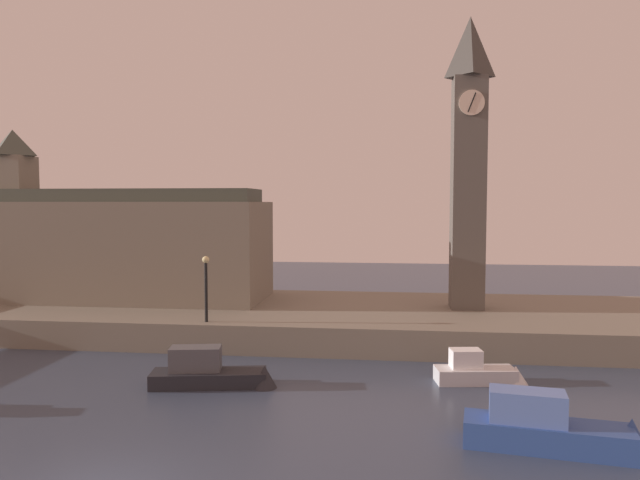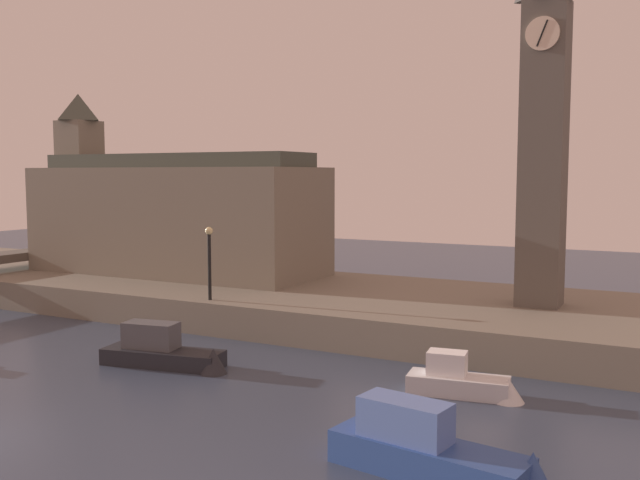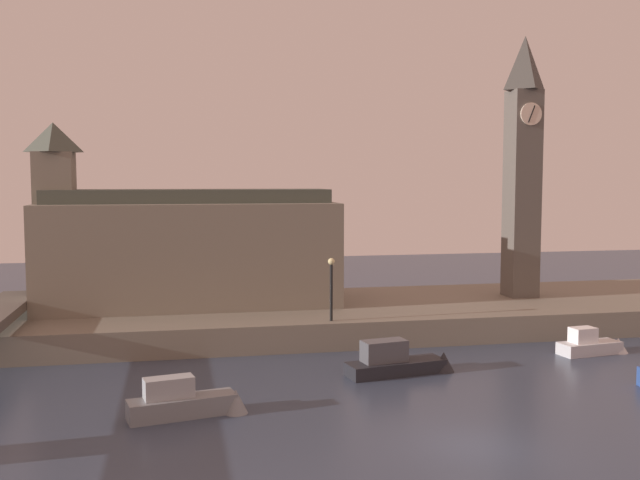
{
  "view_description": "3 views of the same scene",
  "coord_description": "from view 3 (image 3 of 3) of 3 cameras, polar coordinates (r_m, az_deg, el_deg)",
  "views": [
    {
      "loc": [
        7.45,
        -13.67,
        7.53
      ],
      "look_at": [
        3.9,
        16.3,
        5.64
      ],
      "focal_mm": 32.7,
      "sensor_mm": 36.0,
      "label": 1
    },
    {
      "loc": [
        17.64,
        -11.37,
        7.29
      ],
      "look_at": [
        3.5,
        15.67,
        4.42
      ],
      "focal_mm": 39.79,
      "sensor_mm": 36.0,
      "label": 2
    },
    {
      "loc": [
        -9.75,
        -22.07,
        9.0
      ],
      "look_at": [
        -1.76,
        17.89,
        5.57
      ],
      "focal_mm": 40.3,
      "sensor_mm": 36.0,
      "label": 3
    }
  ],
  "objects": [
    {
      "name": "boat_cruiser_grey",
      "position": [
        28.48,
        -10.32,
        -12.55
      ],
      "size": [
        4.75,
        1.96,
        1.64
      ],
      "color": "gray",
      "rests_on": "ground"
    },
    {
      "name": "streetlamp",
      "position": [
        38.12,
        0.9,
        -3.28
      ],
      "size": [
        0.36,
        0.36,
        3.37
      ],
      "color": "black",
      "rests_on": "far_embankment"
    },
    {
      "name": "clock_tower",
      "position": [
        47.72,
        15.79,
        5.88
      ],
      "size": [
        2.02,
        2.07,
        16.52
      ],
      "color": "#5B544C",
      "rests_on": "far_embankment"
    },
    {
      "name": "boat_barge_dark",
      "position": [
        34.05,
        6.7,
        -9.64
      ],
      "size": [
        5.52,
        2.22,
        1.86
      ],
      "color": "#232328",
      "rests_on": "ground"
    },
    {
      "name": "ground_plane",
      "position": [
        25.75,
        12.19,
        -15.76
      ],
      "size": [
        120.0,
        120.0,
        0.0
      ],
      "primitive_type": "plane",
      "color": "#384256"
    },
    {
      "name": "parliament_hall",
      "position": [
        43.7,
        -10.91,
        -0.6
      ],
      "size": [
        17.5,
        6.61,
        10.77
      ],
      "color": "slate",
      "rests_on": "far_embankment"
    },
    {
      "name": "far_embankment",
      "position": [
        43.97,
        1.72,
        -6.01
      ],
      "size": [
        70.0,
        12.0,
        1.5
      ],
      "primitive_type": "cube",
      "color": "slate",
      "rests_on": "ground"
    },
    {
      "name": "boat_ferry_white",
      "position": [
        40.18,
        20.98,
        -7.79
      ],
      "size": [
        3.99,
        1.67,
        1.47
      ],
      "color": "silver",
      "rests_on": "ground"
    }
  ]
}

